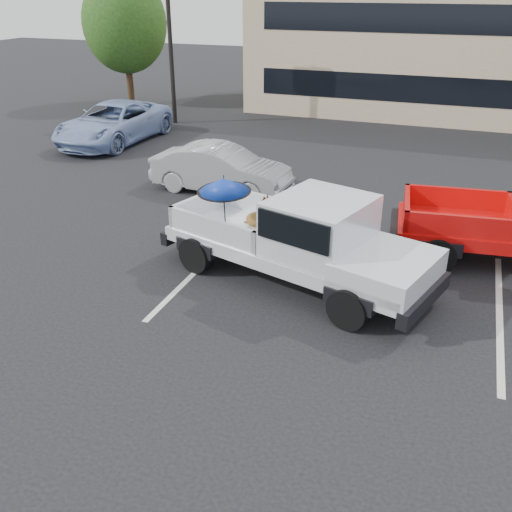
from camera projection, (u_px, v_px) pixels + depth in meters
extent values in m
plane|color=black|center=(313.00, 340.00, 9.74)|extent=(90.00, 90.00, 0.00)
cube|color=silver|center=(204.00, 264.00, 12.37)|extent=(0.12, 5.00, 0.01)
cube|color=silver|center=(499.00, 315.00, 10.48)|extent=(0.12, 5.00, 0.01)
cube|color=tan|center=(483.00, 44.00, 25.52)|extent=(20.00, 8.00, 6.00)
cube|color=black|center=(475.00, 93.00, 22.81)|extent=(18.00, 0.08, 1.10)
cube|color=black|center=(487.00, 20.00, 21.64)|extent=(18.00, 0.08, 1.10)
cylinder|color=black|center=(171.00, 49.00, 23.39)|extent=(0.18, 0.18, 6.00)
cylinder|color=#332114|center=(130.00, 79.00, 27.95)|extent=(0.32, 0.32, 2.42)
ellipsoid|color=#1D4513|center=(125.00, 23.00, 26.85)|extent=(3.96, 3.96, 4.55)
cylinder|color=black|center=(196.00, 255.00, 11.91)|extent=(0.81, 0.49, 0.76)
cylinder|color=black|center=(250.00, 227.00, 13.23)|extent=(0.81, 0.49, 0.76)
cylinder|color=black|center=(348.00, 309.00, 9.95)|extent=(0.81, 0.49, 0.76)
cylinder|color=black|center=(394.00, 270.00, 11.27)|extent=(0.81, 0.49, 0.76)
cube|color=white|center=(295.00, 250.00, 11.44)|extent=(5.71, 3.39, 0.28)
cube|color=white|center=(388.00, 268.00, 10.26)|extent=(1.99, 2.27, 0.46)
cube|color=black|center=(425.00, 299.00, 10.01)|extent=(0.76, 1.93, 0.30)
cube|color=black|center=(194.00, 226.00, 13.01)|extent=(0.74, 1.93, 0.28)
cube|color=white|center=(320.00, 225.00, 10.84)|extent=(2.11, 2.24, 1.05)
cube|color=black|center=(320.00, 215.00, 10.75)|extent=(2.00, 2.29, 0.55)
cube|color=black|center=(238.00, 230.00, 12.20)|extent=(2.73, 2.43, 0.10)
cube|color=white|center=(263.00, 205.00, 12.69)|extent=(2.23, 0.76, 0.50)
cube|color=white|center=(211.00, 230.00, 11.44)|extent=(2.23, 0.76, 0.50)
cube|color=white|center=(200.00, 206.00, 12.67)|extent=(0.63, 1.79, 0.50)
cube|color=white|center=(281.00, 229.00, 11.47)|extent=(0.63, 1.79, 0.50)
ellipsoid|color=brown|center=(257.00, 219.00, 12.19)|extent=(0.57, 0.52, 0.32)
cylinder|color=brown|center=(264.00, 225.00, 12.01)|extent=(0.07, 0.07, 0.24)
cylinder|color=brown|center=(269.00, 223.00, 12.13)|extent=(0.07, 0.07, 0.24)
ellipsoid|color=brown|center=(263.00, 213.00, 12.01)|extent=(0.37, 0.34, 0.43)
cylinder|color=red|center=(264.00, 207.00, 11.94)|extent=(0.21, 0.21, 0.04)
sphere|color=brown|center=(267.00, 203.00, 11.86)|extent=(0.23, 0.23, 0.23)
cone|color=black|center=(272.00, 205.00, 11.80)|extent=(0.18, 0.15, 0.11)
cone|color=black|center=(264.00, 198.00, 11.78)|extent=(0.08, 0.08, 0.12)
cone|color=black|center=(268.00, 197.00, 11.86)|extent=(0.08, 0.08, 0.12)
cylinder|color=brown|center=(250.00, 222.00, 12.33)|extent=(0.28, 0.05, 0.10)
cylinder|color=black|center=(225.00, 210.00, 11.66)|extent=(0.02, 0.10, 1.05)
cone|color=#1333A6|center=(224.00, 185.00, 11.42)|extent=(1.10, 1.12, 0.36)
cylinder|color=black|center=(224.00, 177.00, 11.35)|extent=(0.02, 0.02, 0.10)
cylinder|color=black|center=(224.00, 191.00, 11.48)|extent=(1.10, 1.10, 0.09)
cylinder|color=black|center=(437.00, 256.00, 11.86)|extent=(0.80, 0.37, 0.77)
cylinder|color=black|center=(434.00, 223.00, 13.48)|extent=(0.80, 0.37, 0.77)
cube|color=black|center=(394.00, 229.00, 12.81)|extent=(0.41, 1.99, 0.28)
cube|color=black|center=(457.00, 225.00, 12.43)|extent=(2.53, 2.12, 0.10)
cube|color=red|center=(456.00, 199.00, 13.07)|extent=(2.32, 0.38, 0.50)
cube|color=red|center=(462.00, 228.00, 11.53)|extent=(2.32, 0.38, 0.50)
cube|color=red|center=(406.00, 208.00, 12.53)|extent=(0.32, 1.86, 0.50)
imported|color=#A5A7AC|center=(221.00, 169.00, 16.36)|extent=(4.09, 1.54, 1.33)
imported|color=#899FCD|center=(114.00, 123.00, 21.40)|extent=(2.56, 5.32, 1.46)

